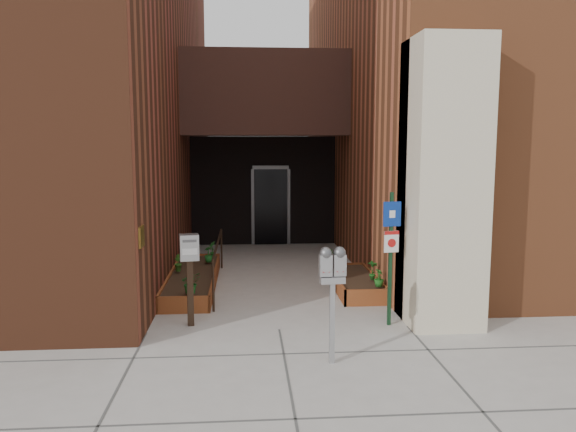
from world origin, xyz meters
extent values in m
plane|color=#9E9991|center=(0.00, 0.00, 0.00)|extent=(80.00, 80.00, 0.00)
cube|color=brown|center=(-6.00, 6.70, 5.00)|extent=(8.00, 14.60, 10.00)
cube|color=#9C522D|center=(6.00, 7.15, 5.00)|extent=(8.00, 13.70, 10.00)
cube|color=beige|center=(2.55, 0.20, 2.20)|extent=(1.10, 1.20, 4.40)
cube|color=black|center=(0.00, 6.00, 4.00)|extent=(4.20, 2.00, 2.00)
cube|color=black|center=(0.00, 7.40, 1.50)|extent=(4.00, 0.30, 3.00)
cube|color=black|center=(0.20, 7.22, 1.05)|extent=(0.90, 0.06, 2.10)
cube|color=#B79338|center=(-1.99, -0.20, 1.50)|extent=(0.04, 0.30, 0.30)
cube|color=brown|center=(-1.55, 0.92, 0.15)|extent=(0.90, 0.04, 0.30)
cube|color=brown|center=(-1.55, 4.48, 0.15)|extent=(0.90, 0.04, 0.30)
cube|color=brown|center=(-1.98, 2.70, 0.15)|extent=(0.04, 3.60, 0.30)
cube|color=brown|center=(-1.12, 2.70, 0.15)|extent=(0.04, 3.60, 0.30)
cube|color=black|center=(-1.55, 2.70, 0.13)|extent=(0.82, 3.52, 0.26)
cube|color=brown|center=(1.60, 1.12, 0.15)|extent=(0.80, 0.04, 0.30)
cube|color=brown|center=(1.60, 3.28, 0.15)|extent=(0.80, 0.04, 0.30)
cube|color=brown|center=(1.22, 2.20, 0.15)|extent=(0.04, 2.20, 0.30)
cube|color=brown|center=(1.98, 2.20, 0.15)|extent=(0.04, 2.20, 0.30)
cube|color=black|center=(1.60, 2.20, 0.13)|extent=(0.72, 2.12, 0.26)
cylinder|color=black|center=(-1.05, 1.00, 0.45)|extent=(0.04, 0.04, 0.90)
cylinder|color=black|center=(-1.05, 4.30, 0.45)|extent=(0.04, 0.04, 0.90)
cylinder|color=black|center=(-1.05, 2.65, 0.88)|extent=(0.04, 3.30, 0.04)
cube|color=#98989A|center=(0.60, -1.35, 0.53)|extent=(0.07, 0.07, 1.06)
cube|color=#98989A|center=(0.60, -1.35, 1.10)|extent=(0.33, 0.15, 0.08)
cube|color=#98989A|center=(0.51, -1.35, 1.29)|extent=(0.17, 0.12, 0.28)
sphere|color=#59595B|center=(0.51, -1.35, 1.45)|extent=(0.16, 0.16, 0.16)
cube|color=white|center=(0.51, -1.41, 1.32)|extent=(0.10, 0.01, 0.05)
cube|color=#B21414|center=(0.51, -1.41, 1.23)|extent=(0.10, 0.01, 0.03)
cube|color=#98989A|center=(0.69, -1.34, 1.29)|extent=(0.17, 0.12, 0.28)
sphere|color=#59595B|center=(0.69, -1.34, 1.45)|extent=(0.16, 0.16, 0.16)
cube|color=white|center=(0.69, -1.39, 1.32)|extent=(0.10, 0.01, 0.05)
cube|color=#B21414|center=(0.69, -1.39, 1.23)|extent=(0.10, 0.01, 0.03)
cube|color=#13341C|center=(1.73, 0.10, 1.04)|extent=(0.05, 0.05, 2.09)
cube|color=navy|center=(1.73, 0.07, 1.76)|extent=(0.28, 0.07, 0.38)
cube|color=white|center=(1.73, 0.07, 1.76)|extent=(0.10, 0.03, 0.11)
cube|color=white|center=(1.73, 0.07, 1.33)|extent=(0.24, 0.06, 0.33)
cube|color=#B21414|center=(1.73, 0.07, 1.47)|extent=(0.24, 0.05, 0.06)
cylinder|color=#B21414|center=(1.73, 0.06, 1.31)|extent=(0.13, 0.03, 0.13)
cube|color=black|center=(-1.36, 0.31, 0.53)|extent=(0.11, 0.11, 1.05)
cube|color=#A7A7A9|center=(-1.36, 0.31, 1.24)|extent=(0.32, 0.26, 0.40)
cube|color=#59595B|center=(-1.35, 0.20, 1.36)|extent=(0.21, 0.05, 0.04)
cube|color=white|center=(-1.35, 0.20, 1.19)|extent=(0.23, 0.05, 0.10)
imported|color=#17511B|center=(-1.43, 1.10, 0.48)|extent=(0.41, 0.41, 0.37)
imported|color=#2D631C|center=(-1.85, 2.79, 0.47)|extent=(0.24, 0.24, 0.33)
imported|color=#195A1D|center=(-1.29, 3.59, 0.47)|extent=(0.27, 0.27, 0.34)
imported|color=#1B5E1D|center=(-1.25, 4.18, 0.47)|extent=(0.24, 0.24, 0.34)
imported|color=#1F621C|center=(1.85, 1.30, 0.46)|extent=(0.23, 0.23, 0.32)
imported|color=#1D5C1A|center=(1.85, 1.79, 0.49)|extent=(0.28, 0.28, 0.37)
imported|color=#1B5618|center=(1.35, 2.94, 0.48)|extent=(0.43, 0.43, 0.36)
camera|label=1|loc=(-0.49, -8.25, 2.85)|focal=35.00mm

